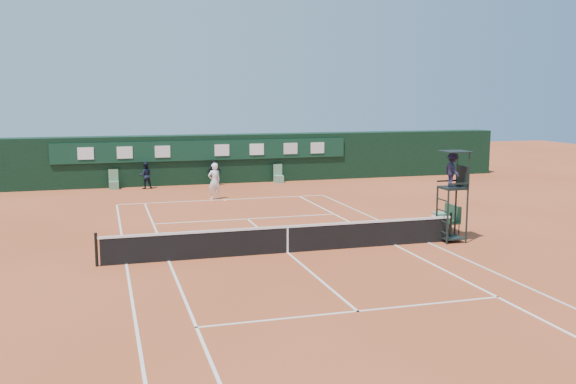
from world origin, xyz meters
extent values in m
plane|color=#C1552D|center=(0.00, 0.00, 0.00)|extent=(90.00, 90.00, 0.00)
cube|color=white|center=(0.00, 11.88, 0.01)|extent=(11.05, 0.08, 0.01)
cube|color=silver|center=(5.49, 0.00, 0.01)|extent=(0.08, 23.85, 0.01)
cube|color=white|center=(-5.49, 0.00, 0.01)|extent=(0.08, 23.85, 0.01)
cube|color=white|center=(4.12, 0.00, 0.01)|extent=(0.08, 23.85, 0.01)
cube|color=white|center=(-4.12, 0.00, 0.01)|extent=(0.08, 23.85, 0.01)
cube|color=white|center=(0.00, 6.40, 0.01)|extent=(8.31, 0.08, 0.01)
cube|color=white|center=(0.00, -6.40, 0.01)|extent=(8.31, 0.08, 0.01)
cube|color=white|center=(0.00, 0.00, 0.01)|extent=(0.08, 12.88, 0.01)
cube|color=white|center=(0.00, 11.73, 0.01)|extent=(0.08, 0.30, 0.01)
cube|color=black|center=(0.00, 0.00, 0.45)|extent=(12.60, 0.04, 0.90)
cube|color=white|center=(0.00, 0.00, 0.93)|extent=(12.80, 0.06, 0.08)
cube|color=white|center=(0.00, 0.00, 0.46)|extent=(0.06, 0.05, 0.92)
cylinder|color=black|center=(6.40, 0.00, 0.55)|extent=(0.10, 0.10, 1.10)
cylinder|color=black|center=(-6.40, 0.00, 0.55)|extent=(0.10, 0.10, 1.10)
cube|color=black|center=(0.00, 18.75, 1.50)|extent=(40.00, 1.50, 3.00)
cube|color=#0D3220|center=(0.00, 17.94, 2.10)|extent=(18.00, 0.10, 1.20)
cube|color=white|center=(-7.00, 17.87, 2.10)|extent=(0.90, 0.04, 0.70)
cube|color=white|center=(-4.80, 17.87, 2.10)|extent=(0.90, 0.04, 0.70)
cube|color=silver|center=(-2.60, 17.87, 2.10)|extent=(0.90, 0.04, 0.70)
cube|color=white|center=(1.00, 17.87, 2.10)|extent=(0.90, 0.04, 0.70)
cube|color=white|center=(3.20, 17.87, 2.10)|extent=(0.90, 0.04, 0.70)
cube|color=silver|center=(5.40, 17.87, 2.10)|extent=(0.90, 0.04, 0.70)
cube|color=silver|center=(7.20, 17.87, 2.10)|extent=(0.90, 0.04, 0.70)
cube|color=#568361|center=(-5.50, 17.45, 0.23)|extent=(0.55, 0.50, 0.46)
cube|color=#58875E|center=(-5.50, 17.67, 0.80)|extent=(0.55, 0.06, 0.70)
cube|color=#649975|center=(4.50, 17.45, 0.23)|extent=(0.55, 0.50, 0.46)
cube|color=#5C8C66|center=(4.50, 17.67, 0.80)|extent=(0.55, 0.06, 0.70)
cylinder|color=black|center=(6.01, -0.43, 1.00)|extent=(0.07, 0.07, 2.00)
cylinder|color=black|center=(6.01, 0.37, 1.00)|extent=(0.07, 0.07, 2.00)
cylinder|color=black|center=(6.81, -0.43, 1.00)|extent=(0.07, 0.07, 2.00)
cylinder|color=black|center=(6.81, 0.37, 1.00)|extent=(0.07, 0.07, 2.00)
cube|color=black|center=(6.41, -0.03, 2.04)|extent=(0.85, 0.85, 0.08)
cube|color=black|center=(6.81, -0.03, 2.45)|extent=(0.06, 0.85, 0.80)
cube|color=black|center=(6.41, -0.45, 2.25)|extent=(0.85, 0.05, 0.06)
cube|color=black|center=(6.41, 0.39, 2.25)|extent=(0.85, 0.05, 0.06)
cylinder|color=black|center=(6.81, -0.43, 2.90)|extent=(0.04, 0.04, 1.00)
cylinder|color=black|center=(6.81, 0.37, 2.90)|extent=(0.04, 0.04, 1.00)
cube|color=black|center=(6.46, -0.03, 3.40)|extent=(0.95, 0.95, 0.04)
cube|color=black|center=(6.41, -0.03, 0.15)|extent=(0.80, 0.80, 0.05)
cube|color=black|center=(6.01, -0.03, 0.40)|extent=(0.04, 0.80, 0.04)
cube|color=black|center=(6.01, -0.03, 0.80)|extent=(0.04, 0.80, 0.04)
cube|color=black|center=(6.01, -0.03, 1.20)|extent=(0.04, 0.80, 0.04)
cube|color=black|center=(6.01, -0.03, 1.60)|extent=(0.04, 0.80, 0.04)
imported|color=black|center=(6.36, -0.03, 2.72)|extent=(0.47, 0.82, 1.28)
cube|color=#1B4326|center=(7.12, 1.50, 0.45)|extent=(0.55, 1.20, 0.08)
cube|color=#1B452C|center=(7.37, 1.50, 0.80)|extent=(0.06, 1.20, 0.60)
cylinder|color=black|center=(6.90, 0.95, 0.20)|extent=(0.04, 0.04, 0.41)
cylinder|color=black|center=(7.34, 0.95, 0.20)|extent=(0.04, 0.04, 0.41)
cylinder|color=black|center=(6.90, 2.05, 0.20)|extent=(0.04, 0.04, 0.41)
cylinder|color=black|center=(7.34, 2.05, 0.20)|extent=(0.04, 0.04, 0.41)
cube|color=black|center=(6.82, 1.64, 0.13)|extent=(0.43, 0.75, 0.27)
cube|color=white|center=(7.27, 2.26, 0.30)|extent=(0.55, 0.55, 0.60)
cube|color=#588767|center=(7.27, 2.26, 0.62)|extent=(0.57, 0.57, 0.05)
sphere|color=#AFD130|center=(2.01, 10.46, 0.03)|extent=(0.06, 0.06, 0.06)
imported|color=white|center=(-0.46, 12.25, 0.96)|extent=(0.81, 0.66, 1.93)
imported|color=black|center=(-3.69, 17.15, 0.79)|extent=(0.81, 0.66, 1.57)
imported|color=black|center=(0.44, 17.40, 0.75)|extent=(0.95, 0.62, 1.49)
camera|label=1|loc=(-6.10, -20.98, 5.48)|focal=40.00mm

